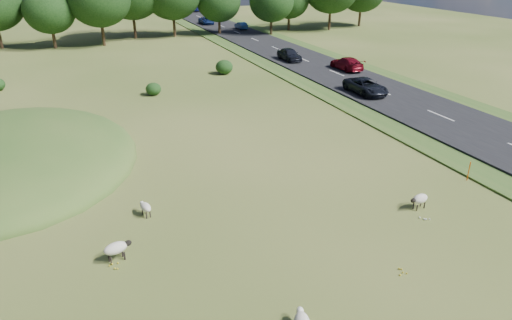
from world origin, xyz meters
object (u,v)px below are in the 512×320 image
at_px(sheep_2, 145,207).
at_px(car_5, 347,63).
at_px(car_2, 241,26).
at_px(marker_post, 469,171).
at_px(car_1, 194,8).
at_px(sheep_0, 116,248).
at_px(sheep_1, 420,199).
at_px(car_3, 289,54).
at_px(car_7, 206,21).
at_px(car_0, 366,86).

distance_m(sheep_2, car_5, 35.59).
bearing_deg(car_2, sheep_2, 64.83).
relative_size(marker_post, car_1, 0.25).
xyz_separation_m(sheep_0, sheep_2, (1.81, 3.30, -0.13)).
height_order(sheep_0, sheep_2, sheep_0).
distance_m(sheep_0, sheep_2, 3.77).
bearing_deg(sheep_2, car_5, -63.49).
bearing_deg(car_2, car_1, -90.00).
distance_m(sheep_1, car_1, 94.10).
distance_m(sheep_0, car_5, 39.14).
bearing_deg(car_3, car_7, 90.00).
bearing_deg(car_5, sheep_2, 40.85).
bearing_deg(sheep_2, car_0, -72.96).
bearing_deg(car_7, car_3, -90.00).
bearing_deg(car_7, sheep_2, -109.30).
height_order(sheep_0, car_3, car_3).
distance_m(sheep_1, car_5, 31.15).
bearing_deg(car_0, sheep_0, -145.08).
xyz_separation_m(sheep_1, sheep_2, (-13.38, 4.77, -0.08)).
distance_m(car_1, car_2, 31.08).
bearing_deg(car_3, sheep_2, -127.34).
relative_size(car_0, car_5, 1.03).
relative_size(marker_post, sheep_0, 0.92).
relative_size(car_0, car_1, 1.05).
relative_size(car_5, car_7, 1.07).
distance_m(marker_post, car_1, 91.97).
xyz_separation_m(sheep_2, car_0, (23.12, 14.10, 0.44)).
height_order(marker_post, car_0, car_0).
bearing_deg(marker_post, car_0, 74.52).
bearing_deg(sheep_2, marker_post, -114.29).
relative_size(sheep_0, car_3, 0.30).
bearing_deg(car_0, marker_post, -105.48).
xyz_separation_m(marker_post, car_0, (4.80, 17.32, 0.35)).
xyz_separation_m(car_0, car_1, (3.80, 74.25, -0.01)).
relative_size(car_1, car_3, 1.08).
relative_size(sheep_1, car_1, 0.25).
bearing_deg(marker_post, car_7, 86.04).
bearing_deg(car_2, marker_post, 81.91).
xyz_separation_m(sheep_0, car_0, (24.93, 17.41, 0.31)).
height_order(car_2, car_7, car_7).
distance_m(sheep_1, car_0, 21.24).
xyz_separation_m(sheep_0, car_7, (24.93, 69.31, 0.25)).
bearing_deg(marker_post, car_1, 84.64).
height_order(sheep_1, car_3, car_3).
bearing_deg(car_7, sheep_1, -97.84).
bearing_deg(sheep_2, car_7, -33.65).
bearing_deg(car_0, car_5, 67.51).
relative_size(marker_post, sheep_2, 1.15).
height_order(sheep_2, car_2, car_2).
relative_size(sheep_1, car_7, 0.26).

